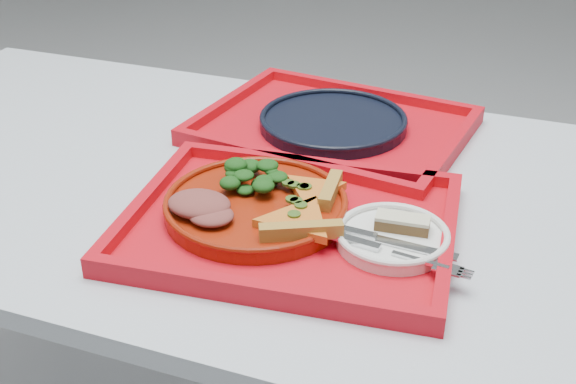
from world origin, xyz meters
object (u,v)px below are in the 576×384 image
object	(u,v)px
navy_plate	(333,123)
tray_far	(333,130)
dessert_bar	(402,223)
tray_main	(290,227)
dinner_plate	(256,207)

from	to	relation	value
navy_plate	tray_far	bearing A→B (deg)	0.00
tray_far	dessert_bar	world-z (taller)	dessert_bar
tray_main	dessert_bar	bearing A→B (deg)	1.13
dinner_plate	dessert_bar	size ratio (longest dim) A/B	3.52
tray_main	dessert_bar	size ratio (longest dim) A/B	6.10
dinner_plate	navy_plate	bearing A→B (deg)	87.04
tray_main	dinner_plate	distance (m)	0.06
dessert_bar	tray_main	bearing A→B (deg)	-178.15
tray_main	dessert_bar	world-z (taller)	dessert_bar
tray_main	dinner_plate	size ratio (longest dim) A/B	1.73
tray_main	tray_far	size ratio (longest dim) A/B	1.00
tray_main	dinner_plate	xyz separation A→B (m)	(-0.05, 0.01, 0.02)
tray_far	navy_plate	size ratio (longest dim) A/B	1.73
navy_plate	dessert_bar	distance (m)	0.37
tray_far	dessert_bar	size ratio (longest dim) A/B	6.10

